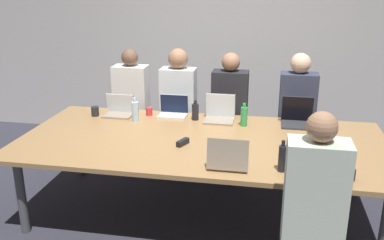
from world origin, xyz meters
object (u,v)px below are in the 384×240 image
at_px(cup_far_right, 324,124).
at_px(person_far_right, 296,119).
at_px(laptop_near_right, 316,171).
at_px(laptop_far_left, 119,109).
at_px(bottle_far_left, 135,111).
at_px(bottle_far_center, 244,116).
at_px(person_far_center, 229,117).
at_px(person_near_right, 313,217).
at_px(laptop_far_right, 297,117).
at_px(bottle_near_right, 282,158).
at_px(stapler, 183,142).
at_px(person_far_left, 132,110).
at_px(laptop_far_midleft, 173,110).
at_px(person_far_midleft, 179,112).
at_px(bottle_far_midleft, 195,112).
at_px(cup_far_left, 95,111).
at_px(laptop_near_midright, 228,160).
at_px(cup_far_midleft, 149,111).
at_px(laptop_far_center, 220,113).
at_px(cup_near_right, 350,175).

bearing_deg(cup_far_right, person_far_right, 117.78).
height_order(laptop_near_right, laptop_far_left, laptop_far_left).
xyz_separation_m(bottle_far_left, bottle_far_center, (1.12, 0.06, -0.01)).
xyz_separation_m(person_far_right, bottle_far_center, (-0.55, -0.54, 0.17)).
height_order(person_far_center, bottle_far_center, person_far_center).
xyz_separation_m(person_near_right, laptop_far_right, (-0.04, 1.67, 0.17)).
height_order(bottle_near_right, stapler, bottle_near_right).
bearing_deg(person_far_left, person_far_right, -1.59).
bearing_deg(laptop_far_midleft, person_far_right, 14.07).
bearing_deg(person_far_right, bottle_near_right, -96.77).
height_order(person_far_midleft, bottle_far_midleft, person_far_midleft).
height_order(person_near_right, laptop_far_midleft, person_near_right).
bearing_deg(cup_far_left, person_far_center, 18.73).
distance_m(laptop_far_right, stapler, 1.29).
relative_size(laptop_near_right, laptop_near_midright, 1.08).
height_order(laptop_far_right, cup_far_midleft, laptop_far_right).
bearing_deg(laptop_far_right, laptop_far_center, -179.45).
bearing_deg(laptop_far_right, cup_near_right, -75.07).
bearing_deg(person_far_right, bottle_far_left, -160.26).
xyz_separation_m(cup_near_right, cup_far_right, (-0.07, 1.17, 0.00)).
bearing_deg(person_near_right, bottle_near_right, -67.74).
xyz_separation_m(bottle_near_right, bottle_far_left, (-1.49, 0.96, -0.00)).
bearing_deg(bottle_far_center, cup_far_left, 178.81).
distance_m(person_far_center, stapler, 1.19).
relative_size(laptop_far_midleft, person_far_midleft, 0.21).
height_order(laptop_near_midright, bottle_far_center, laptop_near_midright).
height_order(cup_far_right, cup_far_left, cup_far_left).
relative_size(laptop_far_right, person_far_center, 0.22).
xyz_separation_m(person_far_center, bottle_far_center, (0.20, -0.51, 0.18)).
height_order(bottle_far_midleft, stapler, bottle_far_midleft).
distance_m(person_far_left, laptop_far_midleft, 0.73).
bearing_deg(cup_far_right, person_far_left, 166.68).
height_order(person_far_center, bottle_far_midleft, person_far_center).
relative_size(laptop_far_midleft, stapler, 1.99).
xyz_separation_m(laptop_far_right, person_far_center, (-0.73, 0.37, -0.16)).
xyz_separation_m(laptop_far_center, person_far_midleft, (-0.53, 0.41, -0.14)).
bearing_deg(stapler, laptop_near_right, -1.08).
relative_size(cup_far_right, cup_far_left, 0.88).
height_order(person_near_right, bottle_far_left, person_near_right).
bearing_deg(stapler, bottle_far_center, 74.46).
distance_m(laptop_far_midleft, cup_far_midleft, 0.27).
xyz_separation_m(laptop_near_right, cup_far_left, (-2.22, 1.16, -0.01)).
xyz_separation_m(person_near_right, cup_far_left, (-2.18, 1.56, 0.14)).
bearing_deg(laptop_near_right, person_far_midleft, -49.98).
relative_size(bottle_far_left, person_far_midleft, 0.17).
bearing_deg(person_far_right, cup_far_left, -166.78).
distance_m(laptop_near_right, laptop_far_left, 2.32).
distance_m(laptop_far_right, person_far_right, 0.42).
bearing_deg(person_far_center, person_far_right, 2.14).
relative_size(laptop_far_midleft, bottle_far_midleft, 1.47).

